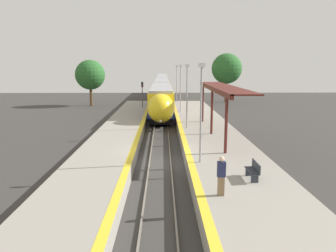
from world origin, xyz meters
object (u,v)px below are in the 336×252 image
(person_waiting, at_px, (221,175))
(lamppost_far, at_px, (180,85))
(platform_bench, at_px, (254,170))
(lamppost_near, at_px, (201,107))
(lamppost_mid, at_px, (187,92))
(lamppost_farthest, at_px, (177,81))
(railway_signal, at_px, (142,94))
(train, at_px, (162,86))

(person_waiting, relative_size, lamppost_far, 0.31)
(platform_bench, xyz_separation_m, person_waiting, (-2.01, -2.08, 0.46))
(lamppost_near, distance_m, lamppost_far, 21.99)
(lamppost_mid, xyz_separation_m, lamppost_farthest, (0.00, 21.99, 0.00))
(railway_signal, height_order, lamppost_near, lamppost_near)
(lamppost_mid, relative_size, lamppost_farthest, 1.00)
(lamppost_farthest, bearing_deg, platform_bench, -86.27)
(train, xyz_separation_m, lamppost_mid, (2.39, -42.80, 1.93))
(railway_signal, bearing_deg, lamppost_far, -40.56)
(lamppost_far, bearing_deg, platform_bench, -84.64)
(platform_bench, bearing_deg, lamppost_near, 128.17)
(person_waiting, height_order, lamppost_farthest, lamppost_farthest)
(lamppost_near, relative_size, lamppost_far, 1.00)
(platform_bench, height_order, person_waiting, person_waiting)
(railway_signal, distance_m, lamppost_near, 26.76)
(train, relative_size, platform_bench, 58.48)
(person_waiting, relative_size, lamppost_mid, 0.31)
(lamppost_mid, bearing_deg, platform_bench, -80.48)
(person_waiting, xyz_separation_m, lamppost_near, (-0.34, 5.06, 2.35))
(platform_bench, bearing_deg, lamppost_far, 95.36)
(person_waiting, relative_size, railway_signal, 0.40)
(platform_bench, bearing_deg, lamppost_mid, 99.52)
(train, bearing_deg, lamppost_near, -87.46)
(train, bearing_deg, lamppost_far, -85.70)
(lamppost_far, bearing_deg, train, 94.30)
(lamppost_mid, bearing_deg, railway_signal, 108.08)
(lamppost_far, bearing_deg, lamppost_near, -90.00)
(lamppost_mid, bearing_deg, lamppost_near, -90.00)
(lamppost_near, xyz_separation_m, lamppost_mid, (0.00, 10.99, 0.00))
(lamppost_mid, bearing_deg, train, 93.20)
(train, height_order, lamppost_mid, lamppost_mid)
(train, height_order, railway_signal, railway_signal)
(railway_signal, xyz_separation_m, lamppost_far, (4.98, -4.26, 1.50))
(railway_signal, bearing_deg, person_waiting, -80.36)
(lamppost_far, bearing_deg, person_waiting, -89.29)
(lamppost_near, bearing_deg, person_waiting, -86.18)
(railway_signal, height_order, lamppost_far, lamppost_far)
(platform_bench, bearing_deg, train, 94.77)
(train, distance_m, lamppost_farthest, 21.04)
(platform_bench, distance_m, lamppost_farthest, 36.15)
(person_waiting, height_order, railway_signal, railway_signal)
(platform_bench, relative_size, railway_signal, 0.32)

